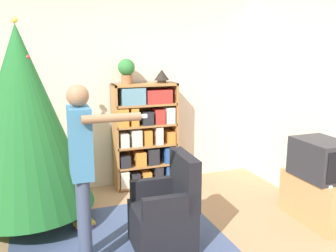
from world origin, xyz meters
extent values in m
cube|color=beige|center=(0.00, 2.11, 1.30)|extent=(8.00, 0.10, 2.60)
cube|color=#A8703D|center=(0.04, 1.88, 0.72)|extent=(0.03, 0.31, 1.44)
cube|color=#A8703D|center=(0.87, 1.88, 0.72)|extent=(0.03, 0.31, 1.44)
cube|color=#A8703D|center=(0.46, 1.88, 1.42)|extent=(0.87, 0.31, 0.03)
cube|color=#A8703D|center=(0.46, 2.03, 0.72)|extent=(0.87, 0.01, 1.44)
cube|color=#A8703D|center=(0.46, 1.88, 0.03)|extent=(0.84, 0.31, 0.03)
cube|color=beige|center=(0.13, 1.86, 0.16)|extent=(0.12, 0.27, 0.23)
cube|color=#232328|center=(0.28, 1.84, 0.13)|extent=(0.12, 0.22, 0.18)
cube|color=orange|center=(0.44, 1.86, 0.13)|extent=(0.12, 0.27, 0.18)
cube|color=#232328|center=(0.61, 1.85, 0.16)|extent=(0.12, 0.25, 0.24)
cube|color=#284C93|center=(0.78, 1.84, 0.16)|extent=(0.11, 0.23, 0.23)
cube|color=#A8703D|center=(0.46, 1.88, 0.31)|extent=(0.84, 0.31, 0.03)
cube|color=#232328|center=(0.14, 1.85, 0.40)|extent=(0.14, 0.25, 0.16)
cube|color=orange|center=(0.36, 1.87, 0.42)|extent=(0.14, 0.28, 0.19)
cube|color=#232328|center=(0.54, 1.86, 0.44)|extent=(0.15, 0.26, 0.22)
cube|color=#284C93|center=(0.77, 1.85, 0.44)|extent=(0.13, 0.23, 0.22)
cube|color=#A8703D|center=(0.46, 1.88, 0.59)|extent=(0.84, 0.31, 0.03)
cube|color=beige|center=(0.14, 1.87, 0.70)|extent=(0.11, 0.28, 0.18)
cube|color=beige|center=(0.31, 1.86, 0.72)|extent=(0.14, 0.27, 0.22)
cube|color=orange|center=(0.46, 1.85, 0.71)|extent=(0.10, 0.25, 0.21)
cube|color=beige|center=(0.62, 1.86, 0.73)|extent=(0.10, 0.27, 0.24)
cube|color=orange|center=(0.79, 1.84, 0.68)|extent=(0.10, 0.22, 0.16)
cube|color=#A8703D|center=(0.46, 1.88, 0.87)|extent=(0.84, 0.31, 0.03)
cube|color=orange|center=(0.13, 1.86, 1.01)|extent=(0.14, 0.27, 0.24)
cube|color=orange|center=(0.28, 1.85, 1.01)|extent=(0.10, 0.25, 0.24)
cube|color=#232328|center=(0.47, 1.84, 0.98)|extent=(0.14, 0.23, 0.18)
cube|color=#B22D28|center=(0.63, 1.84, 0.99)|extent=(0.14, 0.23, 0.20)
cube|color=beige|center=(0.78, 1.87, 1.00)|extent=(0.12, 0.29, 0.22)
cube|color=#A8703D|center=(0.46, 1.88, 1.15)|extent=(0.84, 0.31, 0.03)
cube|color=#5B899E|center=(0.27, 1.85, 1.28)|extent=(0.32, 0.25, 0.22)
cube|color=#B22D28|center=(0.63, 1.85, 1.26)|extent=(0.35, 0.25, 0.18)
cube|color=tan|center=(1.94, 0.18, 0.26)|extent=(0.40, 0.83, 0.51)
cube|color=#28282D|center=(1.94, 0.18, 0.72)|extent=(0.44, 0.59, 0.42)
cube|color=white|center=(1.82, -0.06, 0.53)|extent=(0.04, 0.12, 0.02)
cylinder|color=#4C3323|center=(-1.07, 1.20, 0.05)|extent=(0.36, 0.36, 0.10)
cylinder|color=brown|center=(-1.07, 1.20, 0.16)|extent=(0.08, 0.08, 0.12)
cone|color=#1E6028|center=(-1.07, 1.20, 1.19)|extent=(1.40, 1.40, 1.93)
sphere|color=red|center=(-0.98, 1.14, 1.82)|extent=(0.04, 0.04, 0.04)
sphere|color=#335BB2|center=(-0.95, 1.64, 0.83)|extent=(0.04, 0.04, 0.04)
sphere|color=gold|center=(-1.17, 1.40, 1.53)|extent=(0.04, 0.04, 0.04)
sphere|color=silver|center=(-1.18, 1.45, 1.36)|extent=(0.06, 0.06, 0.06)
sphere|color=#E5CC4C|center=(-1.07, 1.20, 2.18)|extent=(0.07, 0.07, 0.07)
cube|color=black|center=(0.13, 0.25, 0.21)|extent=(0.58, 0.58, 0.42)
cube|color=black|center=(0.36, 0.24, 0.67)|extent=(0.14, 0.56, 0.50)
cube|color=black|center=(0.14, 0.49, 0.52)|extent=(0.51, 0.10, 0.20)
cube|color=black|center=(0.12, 0.01, 0.52)|extent=(0.51, 0.10, 0.20)
cylinder|color=#38425B|center=(-0.61, 0.32, 0.41)|extent=(0.11, 0.11, 0.82)
cylinder|color=#38425B|center=(-0.61, 0.14, 0.41)|extent=(0.11, 0.11, 0.82)
cube|color=teal|center=(-0.61, 0.23, 1.12)|extent=(0.19, 0.32, 0.61)
cylinder|color=#8C6647|center=(-0.60, 0.43, 1.09)|extent=(0.07, 0.07, 0.49)
cylinder|color=#8C6647|center=(-0.37, 0.03, 1.36)|extent=(0.48, 0.08, 0.07)
cube|color=white|center=(-0.13, 0.02, 1.36)|extent=(0.11, 0.04, 0.03)
sphere|color=#8C6647|center=(-0.61, 0.23, 1.52)|extent=(0.19, 0.19, 0.19)
cylinder|color=#935B38|center=(0.21, 1.88, 1.50)|extent=(0.14, 0.14, 0.12)
sphere|color=#2D7033|center=(0.21, 1.88, 1.65)|extent=(0.22, 0.22, 0.22)
cylinder|color=#473828|center=(0.70, 1.88, 1.46)|extent=(0.12, 0.12, 0.04)
cone|color=black|center=(0.70, 1.88, 1.55)|extent=(0.20, 0.20, 0.14)
cube|color=#843889|center=(-0.53, 0.90, 0.02)|extent=(0.21, 0.16, 0.03)
cube|color=gold|center=(-0.53, 0.90, 0.05)|extent=(0.23, 0.18, 0.03)
camera|label=1|loc=(-0.96, -2.91, 1.93)|focal=40.00mm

